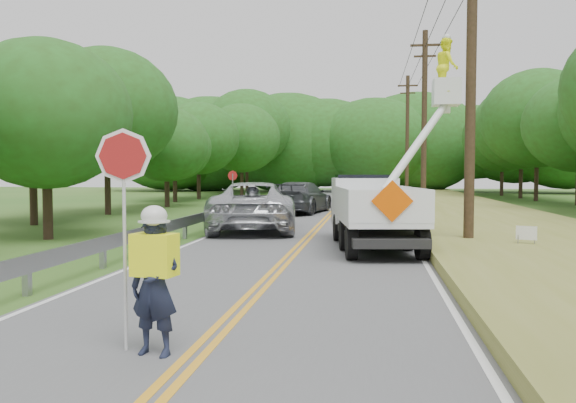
# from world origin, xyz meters

# --- Properties ---
(ground) EXTENTS (140.00, 140.00, 0.00)m
(ground) POSITION_xyz_m (0.00, 0.00, 0.00)
(ground) COLOR #265519
(ground) RESTS_ON ground
(road) EXTENTS (7.20, 96.00, 0.03)m
(road) POSITION_xyz_m (0.00, 14.00, 0.01)
(road) COLOR #555658
(road) RESTS_ON ground
(guardrail) EXTENTS (0.18, 48.00, 0.77)m
(guardrail) POSITION_xyz_m (-4.02, 14.91, 0.55)
(guardrail) COLOR gray
(guardrail) RESTS_ON ground
(utility_poles) EXTENTS (1.60, 43.30, 10.00)m
(utility_poles) POSITION_xyz_m (5.00, 17.02, 5.27)
(utility_poles) COLOR black
(utility_poles) RESTS_ON ground
(tall_grass_verge) EXTENTS (7.00, 96.00, 0.30)m
(tall_grass_verge) POSITION_xyz_m (7.10, 14.00, 0.15)
(tall_grass_verge) COLOR olive
(tall_grass_verge) RESTS_ON ground
(treeline_left) EXTENTS (9.59, 54.99, 10.57)m
(treeline_left) POSITION_xyz_m (-10.85, 29.42, 5.35)
(treeline_left) COLOR #332319
(treeline_left) RESTS_ON ground
(treeline_horizon) EXTENTS (57.14, 14.63, 11.44)m
(treeline_horizon) POSITION_xyz_m (-1.73, 56.33, 5.50)
(treeline_horizon) COLOR #284A18
(treeline_horizon) RESTS_ON ground
(flagger) EXTENTS (1.11, 0.50, 2.79)m
(flagger) POSITION_xyz_m (-0.51, -1.95, 1.01)
(flagger) COLOR #191E33
(flagger) RESTS_ON road
(bucket_truck) EXTENTS (3.92, 6.41, 6.17)m
(bucket_truck) POSITION_xyz_m (2.28, 9.26, 1.45)
(bucket_truck) COLOR black
(bucket_truck) RESTS_ON road
(suv_silver) EXTENTS (4.05, 7.06, 1.86)m
(suv_silver) POSITION_xyz_m (-2.34, 12.93, 0.95)
(suv_silver) COLOR #B9BBC1
(suv_silver) RESTS_ON road
(suv_darkgrey) EXTENTS (3.26, 6.15, 1.70)m
(suv_darkgrey) POSITION_xyz_m (-1.65, 22.31, 0.87)
(suv_darkgrey) COLOR #3D4044
(suv_darkgrey) RESTS_ON road
(stop_sign_permanent) EXTENTS (0.43, 0.28, 2.32)m
(stop_sign_permanent) POSITION_xyz_m (-4.61, 18.84, 1.52)
(stop_sign_permanent) COLOR gray
(stop_sign_permanent) RESTS_ON ground
(yard_sign) EXTENTS (0.52, 0.22, 0.78)m
(yard_sign) POSITION_xyz_m (6.33, 7.78, 0.56)
(yard_sign) COLOR white
(yard_sign) RESTS_ON ground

